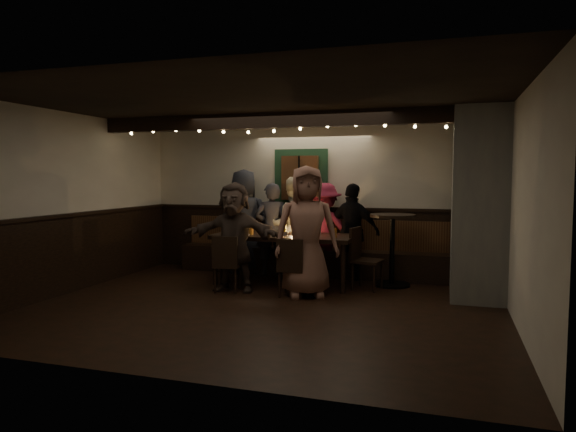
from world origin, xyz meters
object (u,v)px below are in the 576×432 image
(chair_end, at_px, (362,254))
(person_f, at_px, (234,237))
(dining_table, at_px, (284,239))
(person_b, at_px, (272,229))
(person_a, at_px, (244,221))
(high_top, at_px, (392,241))
(chair_near_right, at_px, (291,264))
(person_e, at_px, (353,232))
(person_c, at_px, (293,226))
(person_d, at_px, (324,230))
(chair_near_left, at_px, (226,261))
(person_g, at_px, (306,231))

(chair_end, distance_m, person_f, 1.92)
(dining_table, height_order, person_b, person_b)
(dining_table, relative_size, person_b, 1.39)
(person_a, height_order, person_f, person_a)
(high_top, distance_m, person_b, 2.06)
(dining_table, bearing_deg, person_b, 123.09)
(chair_near_right, height_order, high_top, high_top)
(dining_table, distance_m, chair_near_right, 0.94)
(chair_near_right, relative_size, person_e, 0.53)
(chair_end, relative_size, high_top, 0.83)
(chair_end, relative_size, person_e, 0.59)
(person_e, bearing_deg, chair_end, 126.70)
(person_a, xyz_separation_m, person_c, (0.88, 0.01, -0.07))
(person_c, bearing_deg, person_e, 156.35)
(person_d, bearing_deg, chair_near_left, 48.00)
(dining_table, distance_m, person_e, 1.17)
(person_d, distance_m, person_e, 0.51)
(chair_near_right, bearing_deg, chair_near_left, 179.41)
(person_d, distance_m, person_g, 1.46)
(chair_end, distance_m, person_a, 2.33)
(chair_near_left, bearing_deg, person_d, 55.66)
(dining_table, height_order, person_a, person_a)
(person_a, relative_size, person_b, 1.15)
(person_a, xyz_separation_m, person_d, (1.43, 0.01, -0.12))
(high_top, bearing_deg, chair_end, -137.94)
(high_top, bearing_deg, chair_near_left, -151.98)
(chair_end, bearing_deg, person_f, -159.05)
(dining_table, xyz_separation_m, person_a, (-0.96, 0.73, 0.19))
(dining_table, height_order, chair_near_left, dining_table)
(chair_end, bearing_deg, person_b, 158.54)
(chair_end, relative_size, person_b, 0.59)
(chair_near_left, relative_size, person_g, 0.45)
(person_c, xyz_separation_m, person_f, (-0.47, -1.42, -0.04))
(person_f, bearing_deg, chair_near_left, -113.68)
(person_b, xyz_separation_m, person_e, (1.38, 0.02, -0.00))
(dining_table, xyz_separation_m, person_e, (0.96, 0.66, 0.07))
(dining_table, xyz_separation_m, person_g, (0.55, -0.70, 0.20))
(person_d, height_order, person_e, person_d)
(chair_near_left, height_order, person_d, person_d)
(chair_near_left, xyz_separation_m, chair_end, (1.83, 0.82, 0.05))
(person_c, xyz_separation_m, person_g, (0.63, -1.45, 0.08))
(person_c, bearing_deg, person_a, -18.23)
(dining_table, distance_m, high_top, 1.67)
(person_d, relative_size, person_f, 0.98)
(person_e, bearing_deg, person_a, 13.61)
(dining_table, xyz_separation_m, person_d, (0.46, 0.75, 0.07))
(person_b, xyz_separation_m, person_d, (0.88, 0.11, -0.00))
(person_g, bearing_deg, high_top, 22.52)
(person_f, bearing_deg, person_d, 52.80)
(person_b, bearing_deg, person_c, -177.63)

